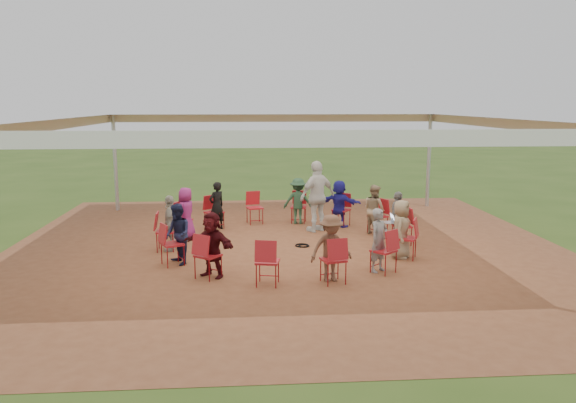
{
  "coord_description": "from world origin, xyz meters",
  "views": [
    {
      "loc": [
        -0.9,
        -12.78,
        3.37
      ],
      "look_at": [
        0.06,
        0.3,
        1.05
      ],
      "focal_mm": 35.0,
      "sensor_mm": 36.0,
      "label": 1
    }
  ],
  "objects": [
    {
      "name": "person_seated_10",
      "position": [
        1.72,
        -2.03,
        0.65
      ],
      "size": [
        0.56,
        0.54,
        1.29
      ],
      "primitive_type": "imported",
      "rotation": [
        0.0,
        0.0,
        0.7
      ],
      "color": "gray",
      "rests_on": "ground"
    },
    {
      "name": "chair_9",
      "position": [
        -1.67,
        -2.22,
        0.45
      ],
      "size": [
        0.6,
        0.6,
        0.9
      ],
      "primitive_type": null,
      "rotation": [
        0.0,
        0.0,
        -0.64
      ],
      "color": "#AB1920",
      "rests_on": "ground"
    },
    {
      "name": "chair_12",
      "position": [
        1.8,
        -2.13,
        0.45
      ],
      "size": [
        0.6,
        0.61,
        0.9
      ],
      "primitive_type": null,
      "rotation": [
        0.0,
        0.0,
        0.7
      ],
      "color": "#AB1920",
      "rests_on": "ground"
    },
    {
      "name": "standing_person",
      "position": [
        0.94,
        1.63,
        0.94
      ],
      "size": [
        1.23,
        1.06,
        1.87
      ],
      "primitive_type": "imported",
      "rotation": [
        0.0,
        0.0,
        3.71
      ],
      "color": "silver",
      "rests_on": "ground"
    },
    {
      "name": "person_seated_6",
      "position": [
        -2.66,
        -0.08,
        0.65
      ],
      "size": [
        0.41,
        0.77,
        1.29
      ],
      "primitive_type": "imported",
      "rotation": [
        0.0,
        0.0,
        -1.54
      ],
      "color": "#A39F91",
      "rests_on": "ground"
    },
    {
      "name": "chair_2",
      "position": [
        1.67,
        2.22,
        0.45
      ],
      "size": [
        0.6,
        0.6,
        0.9
      ],
      "primitive_type": null,
      "rotation": [
        0.0,
        0.0,
        2.5
      ],
      "color": "#AB1920",
      "rests_on": "ground"
    },
    {
      "name": "chair_11",
      "position": [
        0.7,
        -2.7,
        0.45
      ],
      "size": [
        0.52,
        0.53,
        0.9
      ],
      "primitive_type": null,
      "rotation": [
        0.0,
        0.0,
        0.25
      ],
      "color": "#AB1920",
      "rests_on": "ground"
    },
    {
      "name": "person_seated_2",
      "position": [
        1.6,
        2.13,
        0.65
      ],
      "size": [
        1.22,
        1.07,
        1.29
      ],
      "primitive_type": "imported",
      "rotation": [
        0.0,
        0.0,
        2.5
      ],
      "color": "#221F93",
      "rests_on": "ground"
    },
    {
      "name": "chair_7",
      "position": [
        -2.78,
        -0.08,
        0.45
      ],
      "size": [
        0.45,
        0.43,
        0.9
      ],
      "primitive_type": null,
      "rotation": [
        0.0,
        0.0,
        -1.54
      ],
      "color": "#AB1920",
      "rests_on": "ground"
    },
    {
      "name": "chair_8",
      "position": [
        -2.47,
        -1.28,
        0.45
      ],
      "size": [
        0.58,
        0.58,
        0.9
      ],
      "primitive_type": null,
      "rotation": [
        0.0,
        0.0,
        -1.09
      ],
      "color": "#AB1920",
      "rests_on": "ground"
    },
    {
      "name": "person_seated_3",
      "position": [
        0.52,
        2.61,
        0.65
      ],
      "size": [
        0.9,
        0.57,
        1.29
      ],
      "primitive_type": "imported",
      "rotation": [
        0.0,
        0.0,
        2.95
      ],
      "color": "#264930",
      "rests_on": "ground"
    },
    {
      "name": "chair_3",
      "position": [
        0.54,
        2.73,
        0.45
      ],
      "size": [
        0.5,
        0.51,
        0.9
      ],
      "primitive_type": null,
      "rotation": [
        0.0,
        0.0,
        2.95
      ],
      "color": "#AB1920",
      "rests_on": "ground"
    },
    {
      "name": "dirt_patch",
      "position": [
        0.0,
        0.0,
        0.01
      ],
      "size": [
        13.0,
        13.0,
        0.0
      ],
      "primitive_type": "plane",
      "color": "brown",
      "rests_on": "ground"
    },
    {
      "name": "chair_6",
      "position": [
        -2.54,
        1.14,
        0.45
      ],
      "size": [
        0.57,
        0.56,
        0.9
      ],
      "primitive_type": null,
      "rotation": [
        0.0,
        0.0,
        -1.99
      ],
      "color": "#AB1920",
      "rests_on": "ground"
    },
    {
      "name": "chair_5",
      "position": [
        -1.8,
        2.13,
        0.45
      ],
      "size": [
        0.6,
        0.61,
        0.9
      ],
      "primitive_type": null,
      "rotation": [
        0.0,
        0.0,
        -2.44
      ],
      "color": "#AB1920",
      "rests_on": "ground"
    },
    {
      "name": "person_seated_0",
      "position": [
        2.66,
        0.08,
        0.65
      ],
      "size": [
        0.41,
        0.77,
        1.29
      ],
      "primitive_type": "imported",
      "rotation": [
        0.0,
        0.0,
        1.6
      ],
      "color": "gray",
      "rests_on": "ground"
    },
    {
      "name": "chair_4",
      "position": [
        -0.7,
        2.7,
        0.45
      ],
      "size": [
        0.52,
        0.53,
        0.9
      ],
      "primitive_type": null,
      "rotation": [
        0.0,
        0.0,
        -2.89
      ],
      "color": "#AB1920",
      "rests_on": "ground"
    },
    {
      "name": "chair_1",
      "position": [
        2.47,
        1.28,
        0.45
      ],
      "size": [
        0.58,
        0.58,
        0.9
      ],
      "primitive_type": null,
      "rotation": [
        0.0,
        0.0,
        2.05
      ],
      "color": "#AB1920",
      "rests_on": "ground"
    },
    {
      "name": "laptop",
      "position": [
        2.5,
        0.07,
        0.61
      ],
      "size": [
        0.26,
        0.32,
        0.22
      ],
      "rotation": [
        0.0,
        0.0,
        1.6
      ],
      "color": "#B7B7BC",
      "rests_on": "ground"
    },
    {
      "name": "person_seated_7",
      "position": [
        -2.37,
        -1.22,
        0.65
      ],
      "size": [
        0.61,
        0.72,
        1.29
      ],
      "primitive_type": "imported",
      "rotation": [
        0.0,
        0.0,
        -1.09
      ],
      "color": "#181D3C",
      "rests_on": "ground"
    },
    {
      "name": "person_seated_4",
      "position": [
        -1.72,
        2.03,
        0.65
      ],
      "size": [
        0.56,
        0.54,
        1.29
      ],
      "primitive_type": "imported",
      "rotation": [
        0.0,
        0.0,
        -2.44
      ],
      "color": "black",
      "rests_on": "ground"
    },
    {
      "name": "tent",
      "position": [
        0.0,
        0.0,
        2.37
      ],
      "size": [
        10.33,
        10.33,
        3.0
      ],
      "color": "#B2B2B7",
      "rests_on": "ground"
    },
    {
      "name": "person_seated_8",
      "position": [
        -1.6,
        -2.13,
        0.65
      ],
      "size": [
        1.22,
        1.07,
        1.29
      ],
      "primitive_type": "imported",
      "rotation": [
        0.0,
        0.0,
        -0.64
      ],
      "color": "#3A090D",
      "rests_on": "ground"
    },
    {
      "name": "person_seated_1",
      "position": [
        2.37,
        1.22,
        0.65
      ],
      "size": [
        0.61,
        0.72,
        1.29
      ],
      "primitive_type": "imported",
      "rotation": [
        0.0,
        0.0,
        2.05
      ],
      "color": "#968161",
      "rests_on": "ground"
    },
    {
      "name": "person_seated_9",
      "position": [
        0.67,
        -2.58,
        0.65
      ],
      "size": [
        0.91,
        0.61,
        1.29
      ],
      "primitive_type": "imported",
      "rotation": [
        0.0,
        0.0,
        0.25
      ],
      "color": "brown",
      "rests_on": "ground"
    },
    {
      "name": "chair_13",
      "position": [
        2.54,
        -1.14,
        0.45
      ],
      "size": [
        0.57,
        0.56,
        0.9
      ],
      "primitive_type": null,
      "rotation": [
        0.0,
        0.0,
        1.15
      ],
      "color": "#AB1920",
      "rests_on": "ground"
    },
    {
      "name": "ground",
      "position": [
        0.0,
        0.0,
        0.0
      ],
      "size": [
        80.0,
        80.0,
        0.0
      ],
      "primitive_type": "plane",
      "color": "#324C17",
      "rests_on": "ground"
    },
    {
      "name": "cable_coil",
      "position": [
        0.4,
        0.07,
        0.02
      ],
      "size": [
        0.44,
        0.44,
        0.03
      ],
      "rotation": [
        0.0,
        0.0,
        -0.44
      ],
      "color": "black",
      "rests_on": "ground"
    },
    {
      "name": "chair_10",
      "position": [
        -0.54,
        -2.73,
        0.45
      ],
      "size": [
        0.5,
        0.51,
        0.9
      ],
      "primitive_type": null,
      "rotation": [
        0.0,
        0.0,
        -0.2
      ],
      "color": "#AB1920",
      "rests_on": "ground"
    },
    {
      "name": "chair_0",
      "position": [
        2.78,
        0.08,
        0.45
      ],
      "size": [
        0.45,
        0.43,
        0.9
      ],
      "primitive_type": null,
      "rotation": [
        0.0,
        0.0,
        1.6
      ],
      "color": "#AB1920",
      "rests_on": "ground"
    },
    {
      "name": "person_seated_11",
      "position": [
        2.43,
        -1.09,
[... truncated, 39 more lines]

